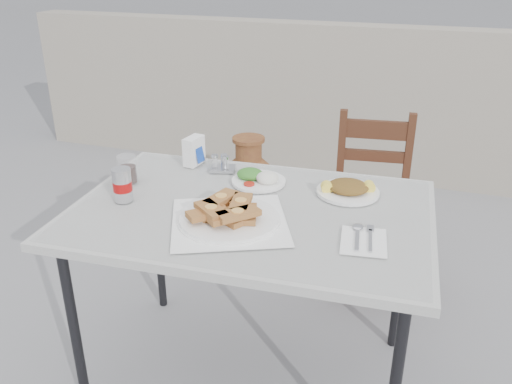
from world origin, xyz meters
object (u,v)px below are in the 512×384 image
(salad_chopped_plate, at_px, (348,189))
(napkin_holder, at_px, (194,151))
(pide_plate, at_px, (229,213))
(cafe_table, at_px, (251,221))
(chair, at_px, (371,201))
(condiment_caddy, at_px, (222,165))
(terracotta_urn, at_px, (249,191))
(cola_glass, at_px, (127,171))
(soda_can, at_px, (122,185))
(salad_rice_plate, at_px, (258,178))

(salad_chopped_plate, relative_size, napkin_holder, 1.96)
(pide_plate, bearing_deg, cafe_table, 75.12)
(pide_plate, height_order, salad_chopped_plate, pide_plate)
(chair, bearing_deg, condiment_caddy, -141.33)
(condiment_caddy, bearing_deg, terracotta_urn, 102.04)
(salad_chopped_plate, relative_size, cola_glass, 2.17)
(cafe_table, relative_size, soda_can, 10.59)
(cafe_table, xyz_separation_m, salad_chopped_plate, (0.33, 0.25, 0.08))
(cola_glass, distance_m, condiment_caddy, 0.41)
(cafe_table, xyz_separation_m, cola_glass, (-0.57, 0.07, 0.11))
(cola_glass, bearing_deg, salad_chopped_plate, 11.25)
(soda_can, height_order, condiment_caddy, soda_can)
(pide_plate, relative_size, soda_can, 4.08)
(cafe_table, relative_size, pide_plate, 2.60)
(salad_chopped_plate, bearing_deg, pide_plate, -133.61)
(cafe_table, distance_m, salad_rice_plate, 0.26)
(chair, bearing_deg, soda_can, -136.79)
(pide_plate, distance_m, salad_chopped_plate, 0.53)
(soda_can, bearing_deg, terracotta_urn, 87.25)
(soda_can, xyz_separation_m, napkin_holder, (0.10, 0.44, -0.00))
(soda_can, relative_size, terracotta_urn, 0.20)
(condiment_caddy, relative_size, chair, 0.13)
(cola_glass, height_order, chair, cola_glass)
(pide_plate, relative_size, condiment_caddy, 4.36)
(cola_glass, relative_size, chair, 0.12)
(pide_plate, relative_size, cola_glass, 4.68)
(chair, bearing_deg, salad_rice_plate, -127.47)
(salad_chopped_plate, bearing_deg, cafe_table, -142.95)
(cola_glass, xyz_separation_m, chair, (0.93, 0.87, -0.39))
(pide_plate, relative_size, chair, 0.58)
(cafe_table, xyz_separation_m, salad_rice_plate, (-0.05, 0.24, 0.08))
(chair, bearing_deg, salad_chopped_plate, -99.67)
(cafe_table, xyz_separation_m, napkin_holder, (-0.39, 0.35, 0.12))
(condiment_caddy, xyz_separation_m, chair, (0.60, 0.62, -0.37))
(salad_chopped_plate, relative_size, terracotta_urn, 0.37)
(cafe_table, height_order, terracotta_urn, cafe_table)
(cola_glass, xyz_separation_m, terracotta_urn, (0.14, 1.14, -0.57))
(chair, height_order, terracotta_urn, chair)
(salad_chopped_plate, distance_m, chair, 0.78)
(salad_rice_plate, bearing_deg, terracotta_urn, 111.61)
(cafe_table, bearing_deg, napkin_holder, 138.64)
(salad_rice_plate, bearing_deg, soda_can, -143.16)
(pide_plate, xyz_separation_m, napkin_holder, (-0.36, 0.48, 0.03))
(pide_plate, height_order, salad_rice_plate, pide_plate)
(soda_can, xyz_separation_m, chair, (0.86, 1.04, -0.41))
(soda_can, xyz_separation_m, cola_glass, (-0.08, 0.17, -0.02))
(napkin_holder, bearing_deg, chair, 47.08)
(terracotta_urn, bearing_deg, chair, -18.62)
(cafe_table, height_order, condiment_caddy, condiment_caddy)
(salad_rice_plate, xyz_separation_m, chair, (0.41, 0.70, -0.36))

